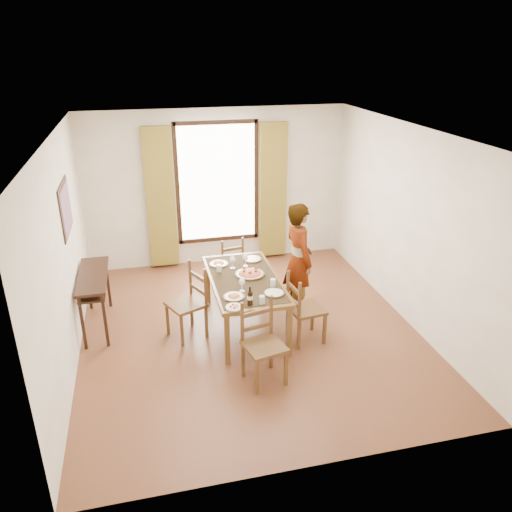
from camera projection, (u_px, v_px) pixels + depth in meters
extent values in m
plane|color=#54271A|center=(249.00, 330.00, 6.93)|extent=(5.00, 5.00, 0.00)
cube|color=white|center=(217.00, 188.00, 8.63)|extent=(4.50, 0.10, 2.70)
cube|color=white|center=(314.00, 346.00, 4.16)|extent=(4.50, 0.10, 2.70)
cube|color=white|center=(64.00, 256.00, 5.91)|extent=(0.10, 5.00, 2.70)
cube|color=white|center=(408.00, 226.00, 6.87)|extent=(0.10, 5.00, 2.70)
cube|color=white|center=(248.00, 131.00, 5.85)|extent=(4.50, 5.00, 0.04)
cube|color=white|center=(217.00, 183.00, 8.56)|extent=(1.30, 0.04, 2.00)
cube|color=olive|center=(161.00, 199.00, 8.38)|extent=(0.48, 0.10, 2.40)
cube|color=olive|center=(273.00, 191.00, 8.79)|extent=(0.48, 0.10, 2.40)
cube|color=black|center=(65.00, 208.00, 6.29)|extent=(0.02, 0.86, 0.66)
cube|color=red|center=(66.00, 208.00, 6.29)|extent=(0.01, 0.76, 0.56)
cube|color=black|center=(93.00, 276.00, 6.72)|extent=(0.38, 1.20, 0.04)
cube|color=black|center=(94.00, 284.00, 6.77)|extent=(0.34, 1.10, 0.03)
cube|color=black|center=(83.00, 323.00, 6.36)|extent=(0.04, 0.04, 0.76)
cube|color=black|center=(88.00, 285.00, 7.34)|extent=(0.04, 0.04, 0.76)
cube|color=black|center=(105.00, 321.00, 6.42)|extent=(0.04, 0.04, 0.76)
cube|color=black|center=(108.00, 283.00, 7.40)|extent=(0.04, 0.04, 0.76)
cube|color=brown|center=(244.00, 280.00, 6.72)|extent=(0.91, 1.74, 0.05)
cube|color=black|center=(244.00, 278.00, 6.71)|extent=(0.84, 1.60, 0.01)
cube|color=brown|center=(227.00, 340.00, 6.06)|extent=(0.06, 0.06, 0.70)
cube|color=brown|center=(208.00, 282.00, 7.51)|extent=(0.06, 0.06, 0.70)
cube|color=brown|center=(289.00, 332.00, 6.23)|extent=(0.06, 0.06, 0.70)
cube|color=brown|center=(259.00, 277.00, 7.68)|extent=(0.06, 0.06, 0.70)
cube|color=brown|center=(186.00, 304.00, 6.63)|extent=(0.59, 0.59, 0.04)
cube|color=brown|center=(167.00, 318.00, 6.75)|extent=(0.04, 0.04, 0.47)
cube|color=brown|center=(191.00, 310.00, 6.97)|extent=(0.04, 0.04, 0.47)
cube|color=brown|center=(182.00, 330.00, 6.48)|extent=(0.04, 0.04, 0.47)
cube|color=brown|center=(206.00, 321.00, 6.69)|extent=(0.04, 0.04, 0.47)
cube|color=brown|center=(190.00, 277.00, 6.77)|extent=(0.04, 0.04, 0.53)
cube|color=brown|center=(205.00, 287.00, 6.50)|extent=(0.04, 0.04, 0.53)
cube|color=brown|center=(198.00, 289.00, 6.68)|extent=(0.18, 0.35, 0.05)
cube|color=brown|center=(197.00, 277.00, 6.60)|extent=(0.18, 0.35, 0.05)
cube|color=brown|center=(229.00, 263.00, 7.99)|extent=(0.46, 0.46, 0.04)
cube|color=brown|center=(235.00, 269.00, 8.28)|extent=(0.04, 0.04, 0.42)
cube|color=brown|center=(243.00, 277.00, 8.00)|extent=(0.04, 0.04, 0.42)
cube|color=brown|center=(216.00, 272.00, 8.15)|extent=(0.04, 0.04, 0.42)
cube|color=brown|center=(223.00, 281.00, 7.87)|extent=(0.04, 0.04, 0.42)
cube|color=brown|center=(243.00, 252.00, 7.81)|extent=(0.03, 0.03, 0.47)
cube|color=brown|center=(223.00, 255.00, 7.69)|extent=(0.03, 0.03, 0.47)
cube|color=brown|center=(233.00, 259.00, 7.79)|extent=(0.34, 0.08, 0.05)
cube|color=brown|center=(233.00, 249.00, 7.72)|extent=(0.34, 0.08, 0.05)
cube|color=brown|center=(264.00, 347.00, 5.72)|extent=(0.52, 0.52, 0.04)
cube|color=brown|center=(257.00, 377.00, 5.58)|extent=(0.04, 0.04, 0.47)
cube|color=brown|center=(243.00, 359.00, 5.89)|extent=(0.04, 0.04, 0.47)
cube|color=brown|center=(286.00, 368.00, 5.73)|extent=(0.04, 0.04, 0.47)
cube|color=brown|center=(271.00, 351.00, 6.04)|extent=(0.04, 0.04, 0.47)
cube|color=brown|center=(242.00, 323.00, 5.70)|extent=(0.04, 0.04, 0.52)
cube|color=brown|center=(271.00, 315.00, 5.85)|extent=(0.04, 0.04, 0.52)
cube|color=brown|center=(257.00, 327.00, 5.82)|extent=(0.37, 0.11, 0.05)
cube|color=brown|center=(257.00, 313.00, 5.75)|extent=(0.37, 0.11, 0.05)
cube|color=brown|center=(306.00, 309.00, 6.54)|extent=(0.47, 0.47, 0.04)
cube|color=brown|center=(324.00, 329.00, 6.53)|extent=(0.04, 0.04, 0.46)
cube|color=brown|center=(299.00, 334.00, 6.41)|extent=(0.04, 0.04, 0.46)
cube|color=brown|center=(312.00, 315.00, 6.84)|extent=(0.04, 0.04, 0.46)
cube|color=brown|center=(288.00, 320.00, 6.73)|extent=(0.04, 0.04, 0.46)
cube|color=brown|center=(300.00, 301.00, 6.22)|extent=(0.04, 0.04, 0.51)
cube|color=brown|center=(288.00, 288.00, 6.53)|extent=(0.04, 0.04, 0.51)
cube|color=brown|center=(293.00, 301.00, 6.42)|extent=(0.07, 0.37, 0.05)
cube|color=brown|center=(294.00, 289.00, 6.34)|extent=(0.07, 0.37, 0.05)
imported|color=gray|center=(298.00, 260.00, 7.08)|extent=(0.71, 0.55, 1.67)
cylinder|color=silver|center=(273.00, 283.00, 6.47)|extent=(0.07, 0.07, 0.10)
cylinder|color=silver|center=(219.00, 268.00, 6.89)|extent=(0.07, 0.07, 0.10)
cylinder|color=silver|center=(262.00, 300.00, 6.04)|extent=(0.07, 0.07, 0.10)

